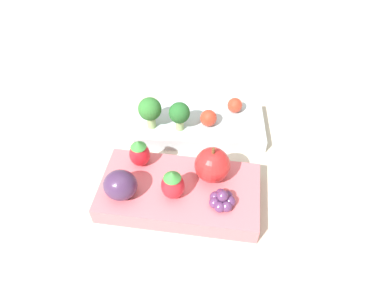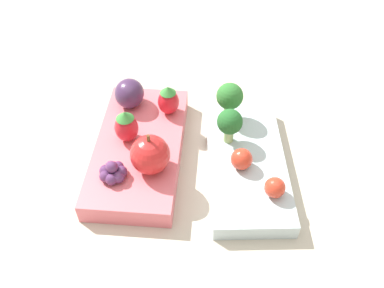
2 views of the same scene
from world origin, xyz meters
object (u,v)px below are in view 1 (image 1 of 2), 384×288
(cherry_tomato_0, at_px, (235,105))
(grape_cluster, at_px, (222,200))
(broccoli_floret_0, at_px, (150,110))
(bento_box_fruit, at_px, (182,193))
(bento_box_savoury, at_px, (200,125))
(cherry_tomato_1, at_px, (208,118))
(apple, at_px, (212,165))
(broccoli_floret_1, at_px, (179,114))
(strawberry_0, at_px, (140,153))
(plum, at_px, (120,185))
(strawberry_1, at_px, (173,184))

(cherry_tomato_0, relative_size, grape_cluster, 0.72)
(broccoli_floret_0, bearing_deg, bento_box_fruit, -60.38)
(bento_box_savoury, distance_m, cherry_tomato_0, 0.06)
(cherry_tomato_0, relative_size, cherry_tomato_1, 0.92)
(bento_box_fruit, height_order, apple, apple)
(apple, bearing_deg, cherry_tomato_0, 80.27)
(broccoli_floret_1, distance_m, strawberry_0, 0.09)
(bento_box_fruit, xyz_separation_m, cherry_tomato_1, (0.02, 0.13, 0.02))
(bento_box_savoury, height_order, cherry_tomato_1, cherry_tomato_1)
(bento_box_fruit, distance_m, strawberry_0, 0.08)
(grape_cluster, bearing_deg, bento_box_fruit, 159.62)
(plum, bearing_deg, broccoli_floret_1, 68.16)
(broccoli_floret_1, distance_m, cherry_tomato_0, 0.10)
(broccoli_floret_1, relative_size, strawberry_0, 1.13)
(grape_cluster, bearing_deg, broccoli_floret_0, 131.64)
(bento_box_fruit, height_order, cherry_tomato_1, cherry_tomato_1)
(strawberry_0, height_order, strawberry_1, strawberry_1)
(broccoli_floret_1, bearing_deg, broccoli_floret_0, -179.14)
(grape_cluster, bearing_deg, strawberry_1, 174.37)
(apple, height_order, grape_cluster, apple)
(apple, distance_m, strawberry_0, 0.10)
(broccoli_floret_1, relative_size, apple, 0.89)
(bento_box_savoury, relative_size, cherry_tomato_0, 8.68)
(broccoli_floret_1, bearing_deg, strawberry_1, -84.99)
(bento_box_fruit, distance_m, plum, 0.08)
(bento_box_savoury, height_order, grape_cluster, grape_cluster)
(bento_box_savoury, bearing_deg, strawberry_1, -97.02)
(broccoli_floret_0, distance_m, grape_cluster, 0.18)
(bento_box_fruit, xyz_separation_m, grape_cluster, (0.05, -0.02, 0.02))
(bento_box_savoury, xyz_separation_m, strawberry_0, (-0.07, -0.10, 0.04))
(bento_box_fruit, height_order, broccoli_floret_1, broccoli_floret_1)
(cherry_tomato_0, bearing_deg, strawberry_0, -132.92)
(broccoli_floret_0, bearing_deg, apple, -41.67)
(bento_box_fruit, xyz_separation_m, cherry_tomato_0, (0.06, 0.16, 0.02))
(broccoli_floret_1, xyz_separation_m, cherry_tomato_0, (0.08, 0.05, -0.02))
(broccoli_floret_0, relative_size, grape_cluster, 1.61)
(bento_box_fruit, distance_m, broccoli_floret_1, 0.12)
(bento_box_fruit, height_order, broccoli_floret_0, broccoli_floret_0)
(plum, bearing_deg, apple, 21.39)
(strawberry_0, distance_m, strawberry_1, 0.07)
(strawberry_1, bearing_deg, apple, 38.01)
(bento_box_savoury, xyz_separation_m, cherry_tomato_0, (0.05, 0.03, 0.02))
(bento_box_fruit, height_order, cherry_tomato_0, cherry_tomato_0)
(broccoli_floret_0, relative_size, broccoli_floret_1, 1.10)
(bento_box_savoury, xyz_separation_m, cherry_tomato_1, (0.01, -0.01, 0.02))
(broccoli_floret_1, xyz_separation_m, cherry_tomato_1, (0.04, 0.02, -0.02))
(broccoli_floret_0, distance_m, plum, 0.13)
(bento_box_savoury, distance_m, broccoli_floret_0, 0.09)
(bento_box_savoury, distance_m, bento_box_fruit, 0.13)
(bento_box_savoury, bearing_deg, cherry_tomato_0, 29.15)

